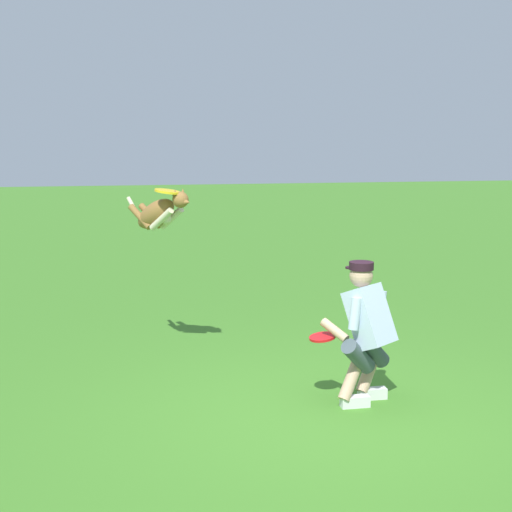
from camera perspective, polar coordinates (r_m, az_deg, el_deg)
ground_plane at (r=6.53m, az=5.55°, el=-12.46°), size 60.00×60.00×0.00m
person at (r=6.77m, az=8.39°, el=-5.49°), size 0.71×0.56×1.29m
dog at (r=7.99m, az=-7.41°, el=3.29°), size 0.66×0.81×0.53m
frisbee_flying at (r=7.76m, az=-6.78°, el=4.93°), size 0.29×0.29×0.07m
frisbee_held at (r=6.77m, az=5.09°, el=-6.19°), size 0.34×0.34×0.07m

